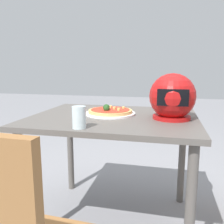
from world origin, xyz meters
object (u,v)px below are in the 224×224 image
pizza (110,111)px  drinking_glass (79,117)px  motorcycle_helmet (172,97)px  dining_table (114,130)px

pizza → drinking_glass: bearing=80.3°
motorcycle_helmet → drinking_glass: 0.57m
pizza → drinking_glass: drinking_glass is taller
dining_table → pizza: size_ratio=3.60×
dining_table → drinking_glass: 0.39m
dining_table → pizza: 0.13m
dining_table → motorcycle_helmet: size_ratio=3.81×
dining_table → motorcycle_helmet: (-0.35, 0.01, 0.22)m
dining_table → drinking_glass: bearing=73.5°
dining_table → drinking_glass: drinking_glass is taller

